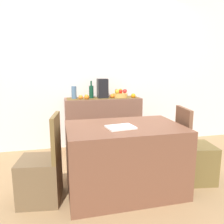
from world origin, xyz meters
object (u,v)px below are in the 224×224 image
object	(u,v)px
coffee_maker	(102,88)
ceramic_vase	(74,93)
open_book	(121,127)
wine_bottle	(91,92)
dining_table	(124,158)
fruit_bowl	(120,95)
chair_by_corner	(194,159)
chair_near_window	(41,176)
sideboard_console	(103,124)

from	to	relation	value
coffee_maker	ceramic_vase	distance (m)	0.46
ceramic_vase	open_book	world-z (taller)	ceramic_vase
wine_bottle	coffee_maker	xyz separation A→B (m)	(0.18, 0.00, 0.05)
coffee_maker	dining_table	world-z (taller)	coffee_maker
fruit_bowl	coffee_maker	world-z (taller)	coffee_maker
ceramic_vase	wine_bottle	bearing A→B (deg)	-0.00
fruit_bowl	chair_by_corner	xyz separation A→B (m)	(0.56, -1.32, -0.64)
wine_bottle	chair_near_window	xyz separation A→B (m)	(-0.72, -1.33, -0.71)
wine_bottle	ceramic_vase	size ratio (longest dim) A/B	1.39
coffee_maker	chair_near_window	bearing A→B (deg)	-124.25
fruit_bowl	coffee_maker	size ratio (longest dim) A/B	0.77
dining_table	open_book	distance (m)	0.39
wine_bottle	chair_near_window	distance (m)	1.67
ceramic_vase	chair_near_window	distance (m)	1.57
fruit_bowl	ceramic_vase	bearing A→B (deg)	180.00
fruit_bowl	ceramic_vase	xyz separation A→B (m)	(-0.76, 0.00, 0.06)
sideboard_console	wine_bottle	size ratio (longest dim) A/B	4.35
wine_bottle	dining_table	world-z (taller)	wine_bottle
wine_bottle	chair_by_corner	xyz separation A→B (m)	(1.04, -1.32, -0.71)
sideboard_console	coffee_maker	xyz separation A→B (m)	(-0.00, 0.00, 0.59)
chair_near_window	fruit_bowl	bearing A→B (deg)	47.78
wine_bottle	ceramic_vase	distance (m)	0.27
fruit_bowl	open_book	world-z (taller)	fruit_bowl
sideboard_console	ceramic_vase	xyz separation A→B (m)	(-0.46, 0.00, 0.54)
fruit_bowl	coffee_maker	bearing A→B (deg)	180.00
sideboard_console	open_book	distance (m)	1.45
open_book	chair_near_window	bearing A→B (deg)	166.03
fruit_bowl	chair_near_window	xyz separation A→B (m)	(-1.20, -1.33, -0.64)
chair_near_window	ceramic_vase	bearing A→B (deg)	71.44
chair_by_corner	dining_table	bearing A→B (deg)	-179.84
coffee_maker	chair_near_window	xyz separation A→B (m)	(-0.90, -1.33, -0.76)
open_book	chair_by_corner	size ratio (longest dim) A/B	0.31
wine_bottle	sideboard_console	bearing A→B (deg)	0.00
coffee_maker	ceramic_vase	bearing A→B (deg)	180.00
wine_bottle	open_book	xyz separation A→B (m)	(0.09, -1.41, -0.23)
ceramic_vase	fruit_bowl	bearing A→B (deg)	0.00
fruit_bowl	chair_by_corner	world-z (taller)	fruit_bowl
dining_table	chair_by_corner	world-z (taller)	chair_by_corner
open_book	coffee_maker	bearing A→B (deg)	78.13
sideboard_console	chair_by_corner	size ratio (longest dim) A/B	1.36
chair_near_window	wine_bottle	bearing A→B (deg)	61.50
ceramic_vase	dining_table	bearing A→B (deg)	-71.80
wine_bottle	open_book	bearing A→B (deg)	-86.27
sideboard_console	coffee_maker	size ratio (longest dim) A/B	3.91
sideboard_console	open_book	bearing A→B (deg)	-93.88
coffee_maker	chair_by_corner	distance (m)	1.75
dining_table	chair_near_window	bearing A→B (deg)	-179.85
fruit_bowl	open_book	xyz separation A→B (m)	(-0.39, -1.41, -0.16)
coffee_maker	chair_by_corner	bearing A→B (deg)	-57.00
chair_near_window	open_book	bearing A→B (deg)	-5.80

